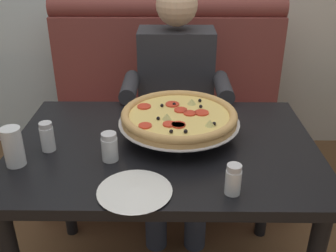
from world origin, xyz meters
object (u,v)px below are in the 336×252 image
booth_bench (167,123)px  plate_near_left (135,189)px  shaker_pepper_flakes (110,149)px  patio_chair (46,45)px  dining_table (164,165)px  pizza (179,117)px  shaker_oregano (233,181)px  diner_main (176,93)px  shaker_parmesan (47,139)px  drinking_glass (14,149)px

booth_bench → plate_near_left: 1.24m
shaker_pepper_flakes → patio_chair: 2.55m
dining_table → shaker_pepper_flakes: shaker_pepper_flakes is taller
pizza → shaker_oregano: pizza is taller
booth_bench → patio_chair: 1.78m
diner_main → patio_chair: 2.03m
dining_table → shaker_pepper_flakes: size_ratio=11.09×
plate_near_left → dining_table: bearing=74.7°
shaker_pepper_flakes → shaker_parmesan: (-0.24, 0.07, 0.00)m
pizza → patio_chair: pizza is taller
plate_near_left → pizza: bearing=69.1°
plate_near_left → shaker_parmesan: bearing=142.9°
shaker_oregano → shaker_pepper_flakes: bearing=154.7°
booth_bench → shaker_oregano: (0.22, -1.18, 0.39)m
shaker_oregano → drinking_glass: bearing=167.9°
booth_bench → pizza: bearing=-85.9°
booth_bench → shaker_oregano: bearing=-79.5°
plate_near_left → shaker_pepper_flakes: bearing=118.2°
booth_bench → diner_main: (0.05, -0.27, 0.31)m
diner_main → pizza: (0.01, -0.54, 0.12)m
dining_table → booth_bench: bearing=90.0°
booth_bench → drinking_glass: size_ratio=10.24×
shaker_oregano → patio_chair: 2.90m
shaker_oregano → drinking_glass: 0.75m
pizza → shaker_oregano: (0.16, -0.37, -0.04)m
shaker_parmesan → pizza: bearing=13.5°
shaker_parmesan → drinking_glass: drinking_glass is taller
shaker_oregano → patio_chair: bearing=118.1°
diner_main → drinking_glass: 0.95m
dining_table → shaker_parmesan: (-0.43, -0.05, 0.15)m
drinking_glass → dining_table: bearing=16.7°
diner_main → shaker_pepper_flakes: size_ratio=12.15×
dining_table → shaker_oregano: shaker_oregano is taller
shaker_pepper_flakes → patio_chair: (-0.95, 2.35, -0.27)m
booth_bench → diner_main: size_ratio=1.13×
shaker_oregano → shaker_parmesan: 0.70m
diner_main → shaker_pepper_flakes: (-0.24, -0.72, 0.08)m
diner_main → shaker_oregano: diner_main is taller
dining_table → pizza: (0.06, 0.06, 0.18)m
shaker_oregano → shaker_parmesan: bearing=158.2°
booth_bench → diner_main: 0.41m
pizza → drinking_glass: size_ratio=3.36×
plate_near_left → drinking_glass: bearing=159.8°
diner_main → shaker_parmesan: diner_main is taller
pizza → patio_chair: (-1.20, 2.17, -0.31)m
shaker_pepper_flakes → patio_chair: patio_chair is taller
pizza → drinking_glass: bearing=-159.1°
drinking_glass → patio_chair: size_ratio=0.16×
booth_bench → plate_near_left: (-0.08, -1.18, 0.36)m
diner_main → shaker_oregano: (0.17, -0.92, 0.08)m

